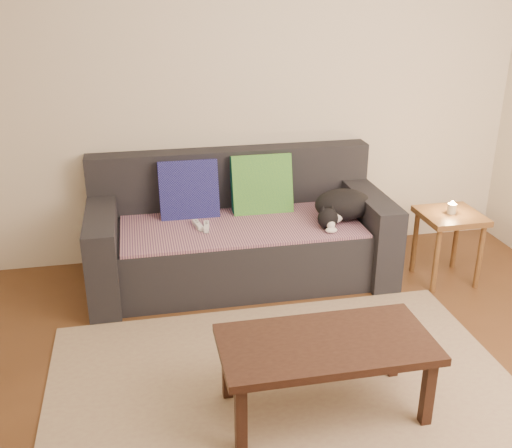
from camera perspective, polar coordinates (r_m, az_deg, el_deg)
name	(u,v)px	position (r m, az deg, el deg)	size (l,w,h in m)	color
ground	(294,414)	(3.17, 3.64, -17.63)	(4.50, 4.50, 0.00)	brown
back_wall	(227,88)	(4.45, -2.77, 12.84)	(4.50, 0.04, 2.60)	beige
sofa	(239,236)	(4.32, -1.64, -1.16)	(2.10, 0.94, 0.87)	#232328
throw_blanket	(241,225)	(4.19, -1.44, -0.14)	(1.66, 0.74, 0.02)	#452B50
cushion_navy	(189,190)	(4.32, -6.43, 3.26)	(0.42, 0.11, 0.42)	#12124D
cushion_green	(261,185)	(4.40, 0.52, 3.74)	(0.44, 0.11, 0.44)	#0C4D3A
cat	(342,206)	(4.27, 8.19, 1.71)	(0.50, 0.43, 0.22)	black
wii_remote_a	(198,225)	(4.15, -5.56, -0.10)	(0.15, 0.04, 0.03)	white
wii_remote_b	(206,226)	(4.12, -4.74, -0.23)	(0.15, 0.04, 0.03)	white
side_table	(450,225)	(4.43, 17.95, -0.10)	(0.41, 0.41, 0.51)	brown
candle	(452,208)	(4.38, 18.15, 1.44)	(0.06, 0.06, 0.09)	beige
rug	(287,394)	(3.28, 2.94, -15.91)	(2.50, 1.80, 0.01)	tan
coffee_table	(326,350)	(2.99, 6.67, -11.81)	(1.04, 0.52, 0.42)	#321D13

